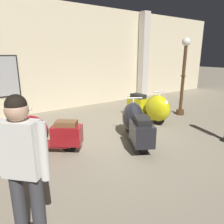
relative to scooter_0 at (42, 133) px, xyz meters
name	(u,v)px	position (x,y,z in m)	size (l,w,h in m)	color
ground_plane	(130,142)	(1.92, -0.79, -0.43)	(60.00, 60.00, 0.00)	gray
showroom_back_wall	(64,58)	(2.05, 3.38, 1.55)	(18.00, 0.63, 3.97)	beige
scooter_0	(42,133)	(0.00, 0.00, 0.00)	(1.47, 1.33, 0.95)	black
scooter_1	(135,122)	(2.10, -0.76, 0.05)	(1.26, 1.76, 1.06)	black
scooter_2	(151,107)	(3.53, 0.09, 0.05)	(0.58, 1.75, 1.06)	black
lamppost	(183,74)	(5.01, 0.08, 1.04)	(0.29, 0.29, 2.66)	#472D19
visitor_0	(23,163)	(-0.88, -2.32, 0.59)	(0.46, 0.46, 1.77)	black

